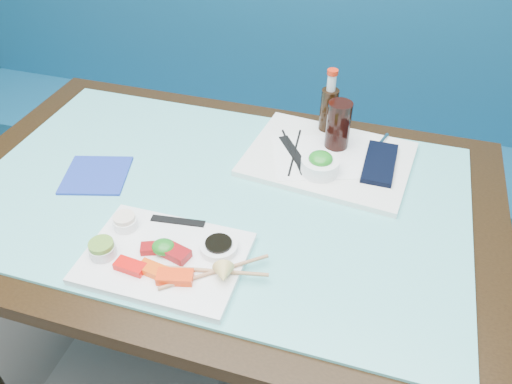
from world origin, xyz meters
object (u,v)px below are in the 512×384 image
(serving_tray, at_px, (328,159))
(seaweed_bowl, at_px, (320,166))
(dining_table, at_px, (218,219))
(booth_bench, at_px, (290,140))
(cola_bottle_body, at_px, (328,112))
(cola_glass, at_px, (338,125))
(blue_napkin, at_px, (96,175))
(sashimi_plate, at_px, (165,258))

(serving_tray, xyz_separation_m, seaweed_bowl, (-0.01, -0.07, 0.03))
(dining_table, height_order, seaweed_bowl, seaweed_bowl)
(booth_bench, xyz_separation_m, cola_bottle_body, (0.21, -0.49, 0.45))
(booth_bench, relative_size, cola_glass, 22.45)
(blue_napkin, bearing_deg, cola_glass, 27.18)
(cola_glass, xyz_separation_m, cola_bottle_body, (-0.04, 0.08, -0.01))
(dining_table, xyz_separation_m, seaweed_bowl, (0.23, 0.14, 0.13))
(booth_bench, bearing_deg, blue_napkin, -110.33)
(seaweed_bowl, bearing_deg, booth_bench, 108.29)
(seaweed_bowl, bearing_deg, dining_table, -149.87)
(dining_table, distance_m, blue_napkin, 0.34)
(booth_bench, bearing_deg, sashimi_plate, -91.29)
(cola_glass, bearing_deg, booth_bench, 113.75)
(seaweed_bowl, xyz_separation_m, cola_bottle_body, (-0.02, 0.21, 0.03))
(serving_tray, height_order, blue_napkin, serving_tray)
(dining_table, bearing_deg, serving_tray, 40.87)
(sashimi_plate, height_order, serving_tray, sashimi_plate)
(booth_bench, bearing_deg, serving_tray, -68.91)
(serving_tray, relative_size, blue_napkin, 2.67)
(serving_tray, bearing_deg, blue_napkin, -151.04)
(sashimi_plate, bearing_deg, cola_bottle_body, 68.15)
(cola_glass, distance_m, cola_bottle_body, 0.09)
(cola_glass, distance_m, blue_napkin, 0.65)
(booth_bench, height_order, seaweed_bowl, booth_bench)
(sashimi_plate, bearing_deg, cola_glass, 61.52)
(booth_bench, distance_m, blue_napkin, 1.00)
(cola_bottle_body, bearing_deg, dining_table, -121.54)
(dining_table, bearing_deg, seaweed_bowl, 30.13)
(sashimi_plate, xyz_separation_m, cola_bottle_body, (0.24, 0.59, 0.06))
(seaweed_bowl, bearing_deg, cola_glass, 81.25)
(serving_tray, relative_size, cola_bottle_body, 3.06)
(sashimi_plate, relative_size, cola_bottle_body, 2.42)
(seaweed_bowl, bearing_deg, sashimi_plate, -123.78)
(cola_bottle_body, bearing_deg, booth_bench, 113.25)
(seaweed_bowl, bearing_deg, blue_napkin, -163.42)
(sashimi_plate, distance_m, serving_tray, 0.53)
(cola_glass, xyz_separation_m, blue_napkin, (-0.57, -0.30, -0.08))
(serving_tray, bearing_deg, cola_glass, 85.62)
(seaweed_bowl, height_order, cola_glass, cola_glass)
(booth_bench, height_order, sashimi_plate, booth_bench)
(sashimi_plate, bearing_deg, seaweed_bowl, 56.05)
(cola_bottle_body, bearing_deg, sashimi_plate, -111.68)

